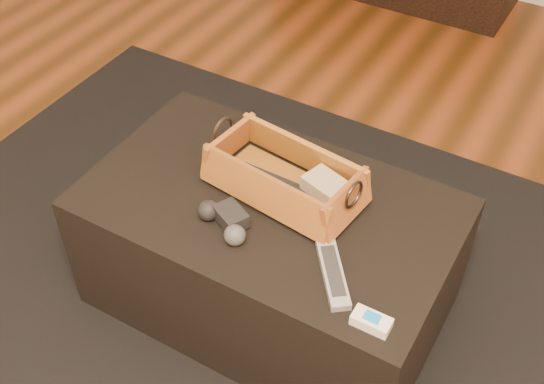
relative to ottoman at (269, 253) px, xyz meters
The scene contains 8 objects.
area_rug 0.22m from the ottoman, 90.00° to the right, with size 2.60×2.00×0.01m, color black.
ottoman is the anchor object (origin of this frame).
tv_remote 0.24m from the ottoman, 99.58° to the left, with size 0.22×0.05×0.02m, color black.
cloth_bundle 0.30m from the ottoman, 28.16° to the left, with size 0.12×0.08×0.06m, color tan.
wicker_basket 0.27m from the ottoman, 72.70° to the left, with size 0.45×0.27×0.15m.
game_controller 0.28m from the ottoman, 108.85° to the right, with size 0.18×0.13×0.06m.
silver_remote 0.37m from the ottoman, 29.16° to the right, with size 0.17×0.20×0.02m.
cream_gadget 0.51m from the ottoman, 29.98° to the right, with size 0.09×0.05×0.03m.
Camera 1 is at (0.70, -0.72, 1.70)m, focal length 45.00 mm.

